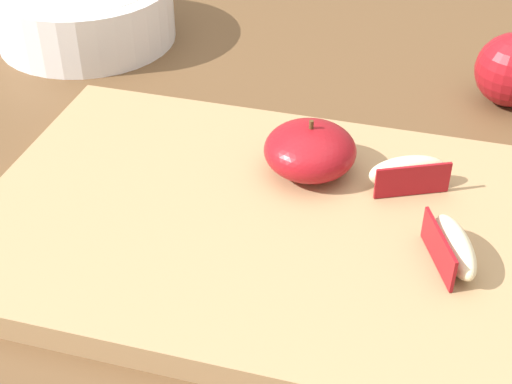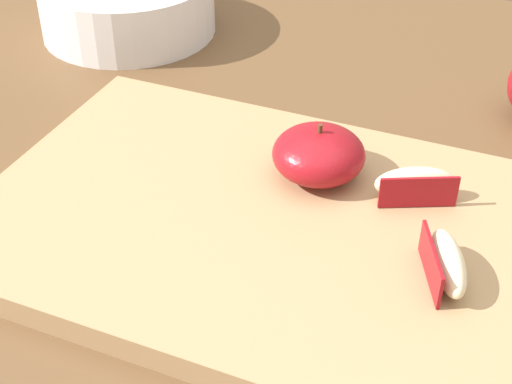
{
  "view_description": "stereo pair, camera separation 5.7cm",
  "coord_description": "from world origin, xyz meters",
  "px_view_note": "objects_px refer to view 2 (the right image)",
  "views": [
    {
      "loc": [
        0.19,
        -0.51,
        1.12
      ],
      "look_at": [
        0.07,
        -0.07,
        0.78
      ],
      "focal_mm": 53.11,
      "sensor_mm": 36.0,
      "label": 1
    },
    {
      "loc": [
        0.24,
        -0.49,
        1.12
      ],
      "look_at": [
        0.07,
        -0.07,
        0.78
      ],
      "focal_mm": 53.11,
      "sensor_mm": 36.0,
      "label": 2
    }
  ],
  "objects_px": {
    "apple_half_skin_up": "(319,154)",
    "apple_wedge_near_knife": "(416,184)",
    "cutting_board": "(256,224)",
    "apple_wedge_right": "(446,263)",
    "ceramic_fruit_bowl": "(127,3)"
  },
  "relations": [
    {
      "from": "apple_wedge_near_knife",
      "to": "apple_wedge_right",
      "type": "relative_size",
      "value": 1.0
    },
    {
      "from": "apple_half_skin_up",
      "to": "apple_wedge_near_knife",
      "type": "relative_size",
      "value": 1.13
    },
    {
      "from": "cutting_board",
      "to": "apple_wedge_right",
      "type": "relative_size",
      "value": 6.4
    },
    {
      "from": "apple_wedge_right",
      "to": "cutting_board",
      "type": "bearing_deg",
      "value": 173.41
    },
    {
      "from": "cutting_board",
      "to": "ceramic_fruit_bowl",
      "type": "bearing_deg",
      "value": 134.41
    },
    {
      "from": "apple_wedge_near_knife",
      "to": "ceramic_fruit_bowl",
      "type": "distance_m",
      "value": 0.45
    },
    {
      "from": "cutting_board",
      "to": "apple_wedge_near_knife",
      "type": "xyz_separation_m",
      "value": [
        0.11,
        0.06,
        0.02
      ]
    },
    {
      "from": "apple_half_skin_up",
      "to": "ceramic_fruit_bowl",
      "type": "distance_m",
      "value": 0.38
    },
    {
      "from": "apple_half_skin_up",
      "to": "ceramic_fruit_bowl",
      "type": "height_order",
      "value": "apple_half_skin_up"
    },
    {
      "from": "apple_wedge_near_knife",
      "to": "apple_wedge_right",
      "type": "distance_m",
      "value": 0.09
    },
    {
      "from": "apple_wedge_near_knife",
      "to": "ceramic_fruit_bowl",
      "type": "height_order",
      "value": "ceramic_fruit_bowl"
    },
    {
      "from": "cutting_board",
      "to": "apple_half_skin_up",
      "type": "bearing_deg",
      "value": 67.51
    },
    {
      "from": "apple_wedge_right",
      "to": "ceramic_fruit_bowl",
      "type": "bearing_deg",
      "value": 144.62
    },
    {
      "from": "apple_wedge_near_knife",
      "to": "apple_wedge_right",
      "type": "bearing_deg",
      "value": -63.86
    },
    {
      "from": "cutting_board",
      "to": "apple_wedge_near_knife",
      "type": "bearing_deg",
      "value": 31.08
    }
  ]
}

